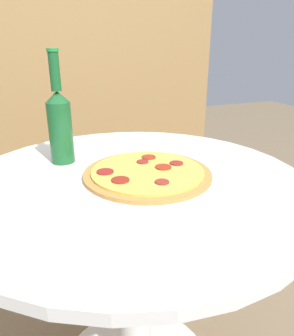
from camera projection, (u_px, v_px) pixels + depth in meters
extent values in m
cylinder|color=silver|center=(135.00, 289.00, 0.97)|extent=(0.09, 0.09, 0.67)
cylinder|color=silver|center=(133.00, 182.00, 0.84)|extent=(0.89, 0.89, 0.02)
cube|color=olive|center=(72.00, 103.00, 1.67)|extent=(1.56, 0.04, 1.48)
cylinder|color=#B77F3D|center=(147.00, 173.00, 0.85)|extent=(0.33, 0.33, 0.01)
cylinder|color=#E0BC4C|center=(147.00, 171.00, 0.85)|extent=(0.29, 0.29, 0.01)
cylinder|color=maroon|center=(163.00, 167.00, 0.86)|extent=(0.04, 0.04, 0.00)
cylinder|color=maroon|center=(176.00, 163.00, 0.89)|extent=(0.04, 0.04, 0.00)
cylinder|color=maroon|center=(162.00, 182.00, 0.77)|extent=(0.03, 0.03, 0.00)
cylinder|color=maroon|center=(143.00, 162.00, 0.90)|extent=(0.03, 0.03, 0.00)
cylinder|color=maroon|center=(105.00, 172.00, 0.83)|extent=(0.04, 0.04, 0.00)
cylinder|color=maroon|center=(120.00, 180.00, 0.78)|extent=(0.04, 0.04, 0.00)
cylinder|color=maroon|center=(149.00, 157.00, 0.93)|extent=(0.04, 0.04, 0.00)
cylinder|color=#195628|center=(61.00, 133.00, 0.92)|extent=(0.07, 0.07, 0.17)
cone|color=#195628|center=(57.00, 97.00, 0.88)|extent=(0.07, 0.07, 0.03)
cylinder|color=#195628|center=(55.00, 72.00, 0.86)|extent=(0.03, 0.03, 0.10)
cylinder|color=#1E8438|center=(52.00, 50.00, 0.84)|extent=(0.03, 0.03, 0.01)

